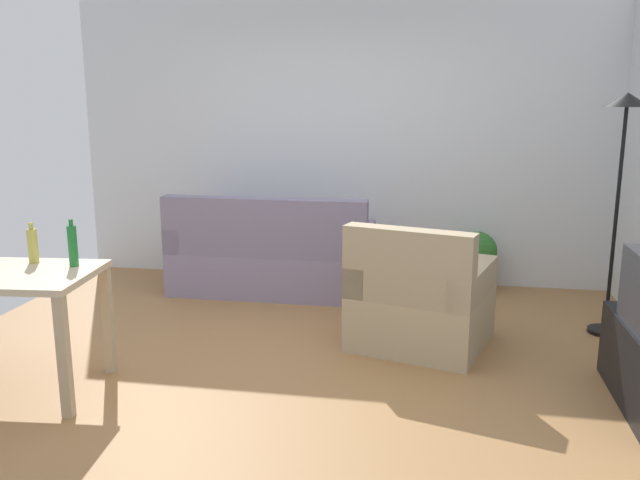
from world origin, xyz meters
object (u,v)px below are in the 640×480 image
armchair (419,304)px  bottle_green (73,245)px  bottle_squat (33,245)px  torchiere_lamp (623,148)px  couch (272,259)px  potted_plant (477,257)px

armchair → bottle_green: bottle_green is taller
bottle_squat → bottle_green: 0.30m
torchiere_lamp → armchair: (-1.41, -0.52, -1.09)m
couch → armchair: 1.80m
couch → potted_plant: (1.87, 0.31, 0.02)m
couch → bottle_green: (-0.71, -2.14, 0.58)m
bottle_squat → bottle_green: bearing=-7.0°
couch → armchair: bearing=140.4°
couch → potted_plant: bearing=-170.5°
torchiere_lamp → armchair: 1.86m
potted_plant → couch: bearing=-170.5°
couch → potted_plant: size_ratio=3.20×
potted_plant → bottle_squat: bottle_squat is taller
bottle_squat → torchiere_lamp: bearing=21.3°
potted_plant → armchair: bearing=-108.3°
bottle_green → potted_plant: bearing=43.6°
torchiere_lamp → armchair: size_ratio=1.65×
potted_plant → bottle_green: bottle_green is taller
torchiere_lamp → bottle_green: 3.85m
potted_plant → bottle_squat: size_ratio=2.24×
torchiere_lamp → bottle_green: torchiere_lamp is taller
couch → torchiere_lamp: bearing=167.4°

